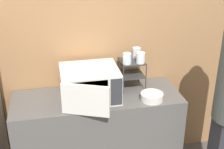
{
  "coord_description": "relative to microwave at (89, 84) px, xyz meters",
  "views": [
    {
      "loc": [
        -0.38,
        -2.24,
        2.3
      ],
      "look_at": [
        0.15,
        0.31,
        1.12
      ],
      "focal_mm": 50.0,
      "sensor_mm": 36.0,
      "label": 1
    }
  ],
  "objects": [
    {
      "name": "glass_front_right",
      "position": [
        0.49,
        0.06,
        0.19
      ],
      "size": [
        0.08,
        0.08,
        0.1
      ],
      "color": "silver",
      "rests_on": "dish_rack"
    },
    {
      "name": "wall_back",
      "position": [
        0.07,
        0.33,
        0.24
      ],
      "size": [
        8.0,
        0.06,
        2.6
      ],
      "color": "#9E7047",
      "rests_on": "ground_plane"
    },
    {
      "name": "glass_front_left",
      "position": [
        0.36,
        0.07,
        0.19
      ],
      "size": [
        0.08,
        0.08,
        0.1
      ],
      "color": "silver",
      "rests_on": "dish_rack"
    },
    {
      "name": "dish_rack",
      "position": [
        0.43,
        0.13,
        0.06
      ],
      "size": [
        0.23,
        0.24,
        0.28
      ],
      "color": "#333333",
      "rests_on": "counter"
    },
    {
      "name": "bowl",
      "position": [
        0.54,
        -0.15,
        -0.11
      ],
      "size": [
        0.2,
        0.2,
        0.07
      ],
      "color": "silver",
      "rests_on": "counter"
    },
    {
      "name": "microwave",
      "position": [
        0.0,
        0.0,
        0.0
      ],
      "size": [
        0.53,
        0.62,
        0.28
      ],
      "color": "silver",
      "rests_on": "counter"
    },
    {
      "name": "glass_back_right",
      "position": [
        0.49,
        0.2,
        0.19
      ],
      "size": [
        0.08,
        0.08,
        0.1
      ],
      "color": "silver",
      "rests_on": "dish_rack"
    },
    {
      "name": "counter",
      "position": [
        0.07,
        0.01,
        -0.6
      ],
      "size": [
        1.56,
        0.56,
        0.92
      ],
      "color": "#595654",
      "rests_on": "ground_plane"
    }
  ]
}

